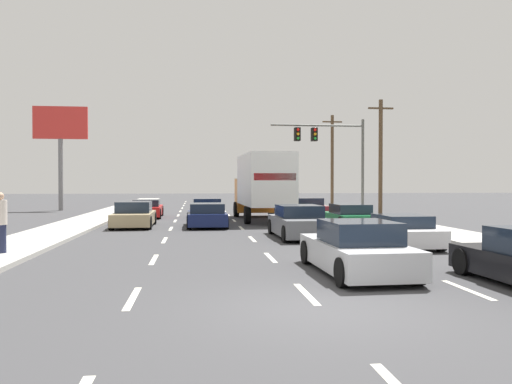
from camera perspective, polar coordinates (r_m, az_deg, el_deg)
ground_plane at (r=33.98m, az=-2.93°, el=-2.69°), size 140.00×140.00×0.00m
sidewalk_right at (r=30.75m, az=13.25°, el=-2.99°), size 2.61×80.00×0.14m
sidewalk_left at (r=29.55m, az=-18.49°, el=-3.17°), size 2.61×80.00×0.14m
lane_markings at (r=32.71m, az=-2.78°, el=-2.83°), size 6.94×57.00×0.01m
car_red at (r=33.41m, az=-11.99°, el=-1.88°), size 2.00×4.37×1.14m
car_tan at (r=26.46m, az=-13.34°, el=-2.55°), size 2.00×4.27×1.27m
car_blue at (r=32.12m, az=-5.51°, el=-1.87°), size 2.05×4.46×1.25m
car_navy at (r=25.94m, az=-5.48°, el=-2.63°), size 2.03×4.18×1.19m
box_truck at (r=29.94m, az=0.69°, el=0.92°), size 2.77×8.96×3.79m
car_gray at (r=20.87m, az=4.78°, el=-3.40°), size 2.02×4.36×1.31m
car_silver at (r=12.86m, az=11.07°, el=-6.29°), size 2.00×4.33×1.30m
car_maroon at (r=33.06m, az=5.68°, el=-1.80°), size 2.08×4.49×1.24m
car_green at (r=25.84m, az=10.30°, el=-2.70°), size 1.96×4.19×1.16m
car_white at (r=18.72m, az=15.56°, el=-4.21°), size 1.86×4.12×1.11m
traffic_signal_mast at (r=37.52m, az=7.68°, el=5.39°), size 6.85×0.69×6.80m
utility_pole_mid at (r=37.15m, az=13.61°, el=3.99°), size 1.80×0.28×8.01m
utility_pole_far at (r=47.31m, az=8.42°, el=3.56°), size 1.80×0.28×8.32m
roadside_billboard at (r=43.79m, az=-20.81°, el=5.82°), size 4.20×0.36×8.24m
pedestrian_near_corner at (r=17.03m, az=-26.43°, el=-3.05°), size 0.38×0.38×1.80m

